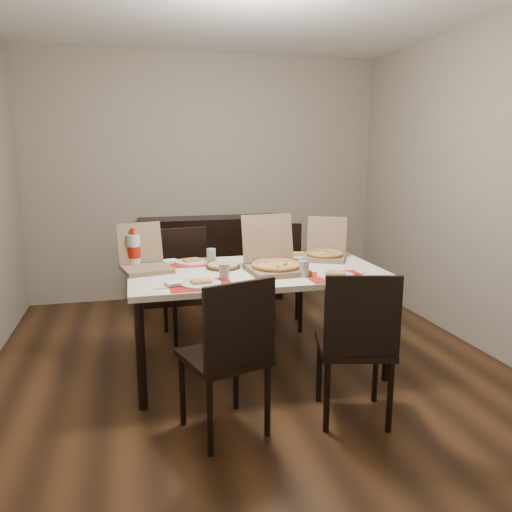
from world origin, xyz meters
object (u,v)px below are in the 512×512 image
pizza_box_center (275,263)px  sideboard (211,259)px  dining_table (256,278)px  dip_bowl (254,261)px  chair_far_right (279,270)px  soda_bottle (134,251)px  chair_far_left (187,277)px  chair_near_right (357,341)px  chair_near_left (230,351)px

pizza_box_center → sideboard: bearing=94.7°
dining_table → dip_bowl: bearing=81.2°
chair_far_right → dip_bowl: chair_far_right is taller
pizza_box_center → soda_bottle: 1.03m
chair_far_left → chair_near_right: bearing=-65.5°
chair_near_left → sideboard: bearing=83.2°
chair_near_right → soda_bottle: bearing=136.1°
sideboard → pizza_box_center: 1.95m
chair_far_left → dip_bowl: chair_far_left is taller
chair_far_right → dip_bowl: size_ratio=7.06×
chair_near_right → dining_table: bearing=112.7°
dining_table → soda_bottle: (-0.85, 0.28, 0.19)m
dining_table → pizza_box_center: pizza_box_center is taller
soda_bottle → chair_near_left: bearing=-67.2°
chair_near_right → chair_far_right: same height
sideboard → chair_far_right: size_ratio=1.61×
dip_bowl → chair_far_left: bearing=125.2°
sideboard → dining_table: bearing=-88.6°
chair_far_right → soda_bottle: size_ratio=3.20×
chair_near_left → pizza_box_center: size_ratio=2.07×
pizza_box_center → chair_far_right: bearing=71.5°
sideboard → chair_near_left: chair_near_left is taller
pizza_box_center → soda_bottle: pizza_box_center is taller
chair_near_right → pizza_box_center: 0.91m
chair_far_left → dip_bowl: 0.81m
chair_far_left → chair_far_right: same height
sideboard → soda_bottle: soda_bottle is taller
sideboard → chair_far_left: (-0.37, -0.99, 0.06)m
dining_table → chair_near_left: (-0.37, -0.87, -0.17)m
chair_near_left → dip_bowl: (0.40, 1.08, 0.25)m
dining_table → chair_near_left: 0.96m
dining_table → chair_near_left: size_ratio=1.94×
sideboard → chair_near_right: chair_near_right is taller
chair_far_right → dip_bowl: bearing=-120.7°
chair_far_left → pizza_box_center: 1.10m
chair_far_left → chair_far_right: (0.86, 0.07, 0.00)m
soda_bottle → chair_far_left: bearing=51.2°
chair_far_right → chair_near_left: bearing=-114.6°
sideboard → chair_far_right: bearing=-62.0°
chair_far_left → chair_far_right: 0.86m
sideboard → dining_table: 1.84m
sideboard → pizza_box_center: size_ratio=3.34×
sideboard → dining_table: size_ratio=0.83×
sideboard → dip_bowl: bearing=-87.3°
chair_far_left → dip_bowl: (0.44, -0.62, 0.25)m
chair_near_right → chair_far_right: 1.81m
chair_far_left → pizza_box_center: bearing=-60.2°
pizza_box_center → chair_far_left: bearing=119.8°
chair_far_left → pizza_box_center: size_ratio=2.07×
pizza_box_center → chair_near_left: bearing=-121.5°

